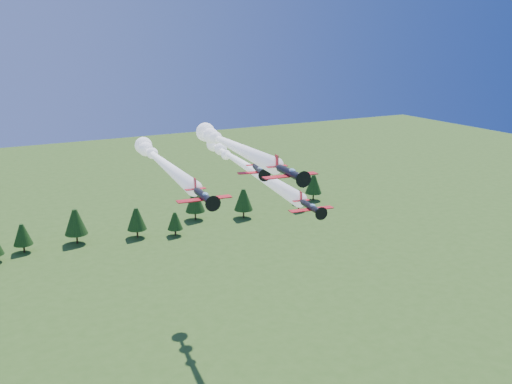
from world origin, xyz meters
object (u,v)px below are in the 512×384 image
plane_lead (229,144)px  plane_right (242,163)px  plane_left (160,161)px  plane_slot (259,170)px

plane_lead → plane_right: size_ratio=0.70×
plane_lead → plane_left: bearing=129.7°
plane_lead → plane_slot: bearing=-77.9°
plane_left → plane_right: plane_left is taller
plane_right → plane_slot: (-9.71, -25.92, 5.07)m
plane_lead → plane_slot: plane_lead is taller
plane_right → plane_slot: 28.14m
plane_lead → plane_left: size_ratio=0.89×
plane_left → plane_right: (19.67, 4.57, -3.50)m
plane_right → plane_slot: bearing=-103.1°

